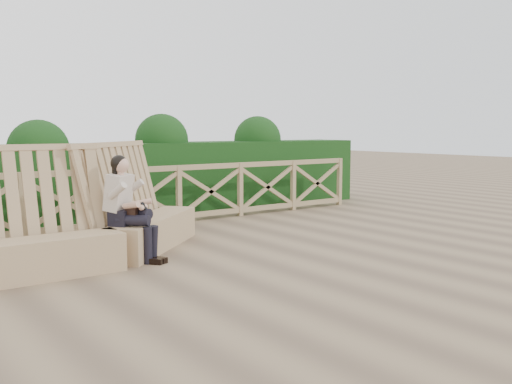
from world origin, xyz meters
TOP-DOWN VIEW (x-y plane):
  - ground at (0.00, 0.00)m, footprint 60.00×60.00m
  - bench at (-1.80, 1.36)m, footprint 4.21×2.13m
  - woman at (-1.38, 1.15)m, footprint 0.69×0.87m
  - guardrail at (0.00, 3.50)m, footprint 10.10×0.09m
  - hedge at (0.00, 4.70)m, footprint 12.00×1.20m

SIDE VIEW (x-z plane):
  - ground at x=0.00m, z-range 0.00..0.00m
  - bench at x=-1.80m, z-range -0.40..1.22m
  - guardrail at x=0.00m, z-range 0.00..1.10m
  - hedge at x=0.00m, z-range 0.00..1.50m
  - woman at x=-1.38m, z-range 0.06..1.50m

